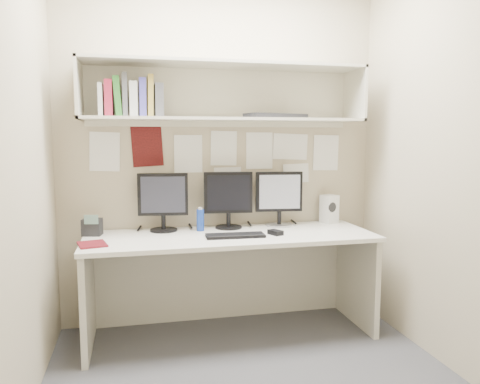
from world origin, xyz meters
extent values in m
cube|color=#424246|center=(0.00, 0.00, 0.00)|extent=(2.40, 2.00, 0.01)
cube|color=tan|center=(0.00, 1.00, 1.30)|extent=(2.40, 0.02, 2.60)
cube|color=tan|center=(0.00, -1.00, 1.30)|extent=(2.40, 0.02, 2.60)
cube|color=tan|center=(-1.20, 0.00, 1.30)|extent=(0.02, 2.00, 2.60)
cube|color=tan|center=(1.20, 0.00, 1.30)|extent=(0.02, 2.00, 2.60)
cube|color=silver|center=(0.00, 0.64, 0.71)|extent=(2.00, 0.70, 0.03)
cube|color=beige|center=(0.00, 0.97, 0.35)|extent=(1.96, 0.02, 0.70)
cube|color=beige|center=(0.00, 0.81, 1.53)|extent=(2.00, 0.38, 0.02)
cube|color=beige|center=(0.00, 0.81, 1.91)|extent=(2.00, 0.38, 0.02)
cube|color=beige|center=(0.00, 0.99, 1.72)|extent=(2.00, 0.02, 0.40)
cube|color=beige|center=(-0.99, 0.81, 1.72)|extent=(0.02, 0.38, 0.40)
cube|color=beige|center=(0.99, 0.81, 1.72)|extent=(0.02, 0.38, 0.40)
cylinder|color=black|center=(-0.45, 0.86, 0.74)|extent=(0.20, 0.20, 0.01)
cylinder|color=black|center=(-0.45, 0.86, 0.79)|extent=(0.03, 0.03, 0.10)
cube|color=black|center=(-0.45, 0.87, 0.99)|extent=(0.36, 0.08, 0.30)
cube|color=black|center=(-0.45, 0.85, 0.99)|extent=(0.31, 0.05, 0.26)
cylinder|color=black|center=(0.03, 0.86, 0.74)|extent=(0.20, 0.20, 0.01)
cylinder|color=black|center=(0.03, 0.86, 0.79)|extent=(0.03, 0.03, 0.10)
cube|color=black|center=(0.03, 0.87, 1.00)|extent=(0.36, 0.08, 0.31)
cube|color=black|center=(0.03, 0.85, 1.00)|extent=(0.31, 0.04, 0.26)
cylinder|color=#A5A5AA|center=(0.42, 0.86, 0.74)|extent=(0.20, 0.20, 0.01)
cylinder|color=black|center=(0.42, 0.86, 0.79)|extent=(0.03, 0.03, 0.10)
cube|color=black|center=(0.42, 0.87, 0.99)|extent=(0.36, 0.08, 0.30)
cube|color=#B4B5B9|center=(0.42, 0.85, 0.99)|extent=(0.31, 0.04, 0.26)
cube|color=black|center=(0.01, 0.54, 0.74)|extent=(0.40, 0.16, 0.02)
cube|color=black|center=(0.30, 0.55, 0.75)|extent=(0.10, 0.12, 0.03)
cube|color=silver|center=(0.85, 0.90, 0.84)|extent=(0.14, 0.14, 0.22)
cylinder|color=black|center=(0.85, 0.84, 0.86)|extent=(0.07, 0.03, 0.08)
cylinder|color=navy|center=(-0.19, 0.81, 0.81)|extent=(0.05, 0.05, 0.16)
cylinder|color=white|center=(-0.19, 0.81, 0.89)|extent=(0.03, 0.03, 0.02)
cube|color=#590F16|center=(-0.92, 0.51, 0.74)|extent=(0.21, 0.23, 0.01)
cube|color=black|center=(-0.94, 0.82, 0.79)|extent=(0.14, 0.13, 0.11)
cube|color=#4C6659|center=(-0.94, 0.76, 0.85)|extent=(0.09, 0.03, 0.06)
cube|color=#B8B8B1|center=(-0.85, 0.79, 1.65)|extent=(0.03, 0.18, 0.22)
cube|color=maroon|center=(-0.80, 0.79, 1.66)|extent=(0.05, 0.18, 0.24)
cube|color=#256421|center=(-0.74, 0.79, 1.67)|extent=(0.04, 0.18, 0.26)
cube|color=#444649|center=(-0.69, 0.79, 1.68)|extent=(0.03, 0.18, 0.29)
cube|color=#B9B9B3|center=(-0.64, 0.79, 1.66)|extent=(0.05, 0.18, 0.23)
cube|color=#3E3990|center=(-0.58, 0.79, 1.67)|extent=(0.04, 0.18, 0.26)
cube|color=olive|center=(-0.53, 0.79, 1.68)|extent=(0.04, 0.18, 0.28)
cube|color=#414144|center=(-0.47, 0.79, 1.65)|extent=(0.06, 0.18, 0.22)
cube|color=black|center=(0.37, 0.79, 1.56)|extent=(0.49, 0.32, 0.03)
camera|label=1|loc=(-0.65, -2.50, 1.40)|focal=35.00mm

